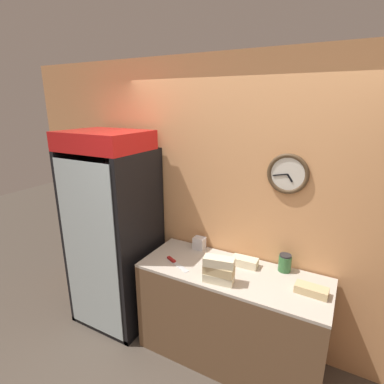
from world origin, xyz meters
TOP-DOWN VIEW (x-y plane):
  - wall_back at (0.00, 1.22)m, footprint 5.20×0.09m
  - prep_counter at (0.00, 0.86)m, footprint 1.62×0.62m
  - beverage_cooler at (-1.29, 0.87)m, footprint 0.78×0.70m
  - sandwich_stack_bottom at (-0.04, 0.66)m, footprint 0.26×0.13m
  - sandwich_stack_middle at (-0.04, 0.66)m, footprint 0.25×0.12m
  - sandwich_stack_top at (-0.04, 0.66)m, footprint 0.26×0.15m
  - sandwich_flat_left at (0.64, 0.86)m, footprint 0.24×0.12m
  - sandwich_flat_right at (0.06, 1.00)m, footprint 0.23×0.12m
  - chefs_knife at (-0.51, 0.75)m, footprint 0.29×0.16m
  - condiment_jar at (0.39, 1.09)m, footprint 0.11×0.11m
  - napkin_dispenser at (-0.44, 1.10)m, footprint 0.11×0.09m

SIDE VIEW (x-z plane):
  - prep_counter at x=0.00m, z-range 0.00..0.90m
  - chefs_knife at x=-0.51m, z-range 0.89..0.92m
  - sandwich_flat_left at x=0.64m, z-range 0.90..0.96m
  - sandwich_stack_bottom at x=-0.04m, z-range 0.90..0.97m
  - sandwich_flat_right at x=0.06m, z-range 0.90..0.97m
  - napkin_dispenser at x=-0.44m, z-range 0.90..1.02m
  - condiment_jar at x=0.39m, z-range 0.90..1.05m
  - sandwich_stack_middle at x=-0.04m, z-range 0.97..1.04m
  - sandwich_stack_top at x=-0.04m, z-range 1.04..1.12m
  - beverage_cooler at x=-1.29m, z-range 0.10..2.14m
  - wall_back at x=0.00m, z-range 0.00..2.70m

